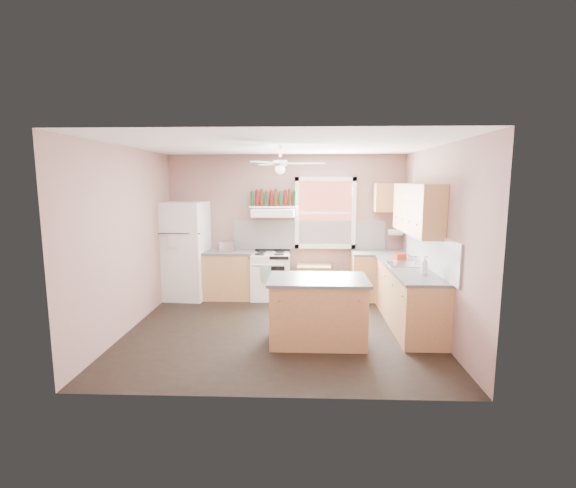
{
  "coord_description": "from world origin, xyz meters",
  "views": [
    {
      "loc": [
        0.33,
        -5.98,
        2.2
      ],
      "look_at": [
        0.1,
        0.3,
        1.25
      ],
      "focal_mm": 26.0,
      "sensor_mm": 36.0,
      "label": 1
    }
  ],
  "objects_px": {
    "refrigerator": "(185,251)",
    "stove": "(270,276)",
    "cart": "(314,281)",
    "island": "(318,311)",
    "toaster": "(228,246)"
  },
  "relations": [
    {
      "from": "refrigerator",
      "to": "stove",
      "type": "xyz_separation_m",
      "value": [
        1.59,
        0.04,
        -0.48
      ]
    },
    {
      "from": "refrigerator",
      "to": "cart",
      "type": "distance_m",
      "value": 2.5
    },
    {
      "from": "refrigerator",
      "to": "island",
      "type": "bearing_deg",
      "value": -35.93
    },
    {
      "from": "toaster",
      "to": "cart",
      "type": "xyz_separation_m",
      "value": [
        1.62,
        0.04,
        -0.68
      ]
    },
    {
      "from": "refrigerator",
      "to": "island",
      "type": "relative_size",
      "value": 1.43
    },
    {
      "from": "toaster",
      "to": "island",
      "type": "relative_size",
      "value": 0.22
    },
    {
      "from": "toaster",
      "to": "island",
      "type": "distance_m",
      "value": 2.77
    },
    {
      "from": "refrigerator",
      "to": "island",
      "type": "xyz_separation_m",
      "value": [
        2.42,
        -2.12,
        -0.48
      ]
    },
    {
      "from": "refrigerator",
      "to": "island",
      "type": "height_order",
      "value": "refrigerator"
    },
    {
      "from": "island",
      "to": "stove",
      "type": "bearing_deg",
      "value": 111.15
    },
    {
      "from": "refrigerator",
      "to": "toaster",
      "type": "relative_size",
      "value": 6.49
    },
    {
      "from": "stove",
      "to": "toaster",
      "type": "bearing_deg",
      "value": 175.55
    },
    {
      "from": "toaster",
      "to": "stove",
      "type": "bearing_deg",
      "value": 13.11
    },
    {
      "from": "refrigerator",
      "to": "toaster",
      "type": "distance_m",
      "value": 0.81
    },
    {
      "from": "cart",
      "to": "stove",
      "type": "bearing_deg",
      "value": -174.34
    }
  ]
}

